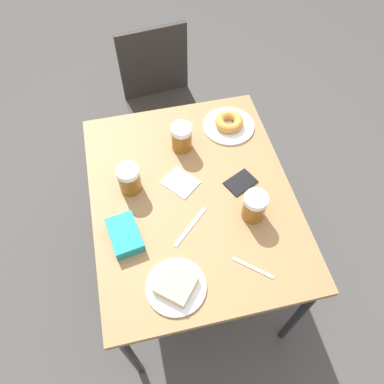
% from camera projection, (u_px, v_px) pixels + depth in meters
% --- Properties ---
extents(ground_plane, '(8.00, 8.00, 0.00)m').
position_uv_depth(ground_plane, '(192.00, 266.00, 2.20)').
color(ground_plane, '#474442').
extents(table, '(0.83, 1.05, 0.77)m').
position_uv_depth(table, '(192.00, 203.00, 1.61)').
color(table, '#997044').
rests_on(table, ground_plane).
extents(chair, '(0.44, 0.44, 0.90)m').
position_uv_depth(chair, '(160.00, 91.00, 2.23)').
color(chair, '#2D2823').
rests_on(chair, ground_plane).
extents(plate_with_cake, '(0.22, 0.22, 0.04)m').
position_uv_depth(plate_with_cake, '(176.00, 286.00, 1.33)').
color(plate_with_cake, white).
rests_on(plate_with_cake, table).
extents(plate_with_donut, '(0.24, 0.24, 0.05)m').
position_uv_depth(plate_with_donut, '(229.00, 123.00, 1.75)').
color(plate_with_donut, white).
rests_on(plate_with_donut, table).
extents(beer_mug_left, '(0.09, 0.09, 0.13)m').
position_uv_depth(beer_mug_left, '(129.00, 179.00, 1.52)').
color(beer_mug_left, '#8C5619').
rests_on(beer_mug_left, table).
extents(beer_mug_center, '(0.09, 0.09, 0.13)m').
position_uv_depth(beer_mug_center, '(254.00, 206.00, 1.45)').
color(beer_mug_center, '#8C5619').
rests_on(beer_mug_center, table).
extents(beer_mug_right, '(0.09, 0.09, 0.13)m').
position_uv_depth(beer_mug_right, '(182.00, 137.00, 1.65)').
color(beer_mug_right, '#8C5619').
rests_on(beer_mug_right, table).
extents(napkin_folded, '(0.17, 0.18, 0.00)m').
position_uv_depth(napkin_folded, '(181.00, 182.00, 1.59)').
color(napkin_folded, white).
rests_on(napkin_folded, table).
extents(fork, '(0.13, 0.12, 0.00)m').
position_uv_depth(fork, '(253.00, 268.00, 1.38)').
color(fork, silver).
rests_on(fork, table).
extents(knife, '(0.16, 0.15, 0.00)m').
position_uv_depth(knife, '(190.00, 227.00, 1.47)').
color(knife, silver).
rests_on(knife, table).
extents(passport_near_edge, '(0.15, 0.13, 0.01)m').
position_uv_depth(passport_near_edge, '(241.00, 182.00, 1.59)').
color(passport_near_edge, black).
rests_on(passport_near_edge, table).
extents(blue_pouch, '(0.13, 0.18, 0.05)m').
position_uv_depth(blue_pouch, '(125.00, 235.00, 1.43)').
color(blue_pouch, teal).
rests_on(blue_pouch, table).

